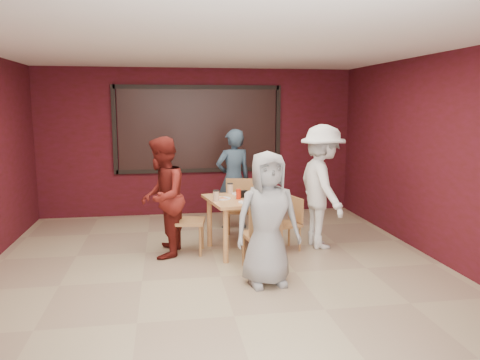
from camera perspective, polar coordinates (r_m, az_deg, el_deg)
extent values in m
plane|color=tan|center=(5.94, -2.36, -11.67)|extent=(7.00, 7.00, 0.00)
cube|color=black|center=(9.00, -5.08, 6.18)|extent=(3.00, 0.02, 1.50)
cube|color=tan|center=(6.71, 0.45, -2.40)|extent=(1.16, 1.16, 0.04)
cylinder|color=tan|center=(7.05, -3.74, -5.14)|extent=(0.07, 0.07, 0.75)
cylinder|color=tan|center=(7.30, 2.33, -4.63)|extent=(0.07, 0.07, 0.75)
cylinder|color=tan|center=(6.31, -1.74, -6.83)|extent=(0.07, 0.07, 0.75)
cylinder|color=tan|center=(6.59, 4.92, -6.17)|extent=(0.07, 0.07, 0.75)
cylinder|color=silver|center=(6.40, 0.92, -2.72)|extent=(0.25, 0.25, 0.01)
cone|color=#C67945|center=(6.40, 0.92, -2.59)|extent=(0.23, 0.23, 0.02)
cylinder|color=beige|center=(6.32, 2.31, -2.29)|extent=(0.09, 0.09, 0.14)
cylinder|color=black|center=(6.31, 2.31, -1.61)|extent=(0.09, 0.09, 0.01)
cylinder|color=silver|center=(7.01, 0.01, -1.67)|extent=(0.25, 0.25, 0.01)
cone|color=#C67945|center=(7.01, 0.01, -1.55)|extent=(0.23, 0.23, 0.02)
cylinder|color=beige|center=(7.07, -1.21, -1.05)|extent=(0.09, 0.09, 0.14)
cylinder|color=black|center=(7.06, -1.21, -0.44)|extent=(0.09, 0.09, 0.01)
cylinder|color=silver|center=(6.66, -2.23, -2.26)|extent=(0.25, 0.25, 0.01)
cone|color=#C67945|center=(6.66, -2.23, -2.13)|extent=(0.23, 0.23, 0.02)
cylinder|color=beige|center=(6.50, -2.93, -1.97)|extent=(0.09, 0.09, 0.14)
cylinder|color=black|center=(6.49, -2.93, -1.31)|extent=(0.09, 0.09, 0.01)
cylinder|color=silver|center=(6.76, 3.08, -2.09)|extent=(0.25, 0.25, 0.01)
cone|color=#C67945|center=(6.76, 3.08, -1.96)|extent=(0.23, 0.23, 0.02)
cylinder|color=beige|center=(6.91, 3.63, -1.32)|extent=(0.09, 0.09, 0.14)
cylinder|color=black|center=(6.89, 3.63, -0.70)|extent=(0.09, 0.09, 0.01)
cylinder|color=silver|center=(6.68, 1.20, -1.83)|extent=(0.06, 0.06, 0.10)
cylinder|color=silver|center=(6.62, 0.75, -2.00)|extent=(0.05, 0.05, 0.08)
cylinder|color=#B4230C|center=(6.63, -0.19, -1.72)|extent=(0.07, 0.07, 0.15)
cube|color=black|center=(6.75, 0.40, -1.71)|extent=(0.12, 0.09, 0.10)
cube|color=#A77941|center=(6.07, 2.55, -6.72)|extent=(0.49, 0.49, 0.04)
cylinder|color=#A77941|center=(6.36, 3.55, -8.21)|extent=(0.04, 0.04, 0.43)
cylinder|color=#A77941|center=(6.25, 0.43, -8.50)|extent=(0.04, 0.04, 0.43)
cylinder|color=#A77941|center=(6.04, 4.71, -9.17)|extent=(0.04, 0.04, 0.43)
cylinder|color=#A77941|center=(5.93, 1.43, -9.51)|extent=(0.04, 0.04, 0.43)
cube|color=#A77941|center=(5.82, 3.19, -4.84)|extent=(0.44, 0.09, 0.42)
cube|color=#A77941|center=(7.42, -0.12, -3.68)|extent=(0.54, 0.54, 0.04)
cylinder|color=#A77941|center=(7.32, -1.66, -5.82)|extent=(0.04, 0.04, 0.44)
cylinder|color=#A77941|center=(7.29, 1.21, -5.87)|extent=(0.04, 0.04, 0.44)
cylinder|color=#A77941|center=(7.67, -1.38, -5.12)|extent=(0.04, 0.04, 0.44)
cylinder|color=#A77941|center=(7.65, 1.36, -5.16)|extent=(0.04, 0.04, 0.44)
cube|color=#A77941|center=(7.57, 0.00, -1.43)|extent=(0.45, 0.14, 0.43)
cube|color=#A77941|center=(6.75, -6.31, -5.04)|extent=(0.52, 0.52, 0.04)
cylinder|color=#A77941|center=(6.62, -4.87, -7.47)|extent=(0.04, 0.04, 0.44)
cylinder|color=#A77941|center=(6.97, -4.61, -6.62)|extent=(0.04, 0.04, 0.44)
cylinder|color=#A77941|center=(6.66, -8.02, -7.42)|extent=(0.04, 0.04, 0.44)
cylinder|color=#A77941|center=(7.01, -7.60, -6.58)|extent=(0.04, 0.04, 0.44)
cube|color=#A77941|center=(6.72, -8.08, -2.89)|extent=(0.11, 0.45, 0.43)
cube|color=#A77941|center=(6.89, 5.59, -5.41)|extent=(0.46, 0.46, 0.04)
cylinder|color=#A77941|center=(7.00, 3.85, -6.87)|extent=(0.03, 0.03, 0.37)
cylinder|color=#A77941|center=(6.75, 5.11, -7.50)|extent=(0.03, 0.03, 0.37)
cylinder|color=#A77941|center=(7.14, 5.99, -6.56)|extent=(0.03, 0.03, 0.37)
cylinder|color=#A77941|center=(6.90, 7.30, -7.16)|extent=(0.03, 0.03, 0.37)
cube|color=#A77941|center=(6.93, 6.82, -3.54)|extent=(0.13, 0.37, 0.36)
imported|color=#979797|center=(5.48, 3.37, -4.76)|extent=(0.83, 0.58, 1.59)
imported|color=#2E4153|center=(7.99, -0.81, 0.11)|extent=(0.70, 0.54, 1.71)
imported|color=#601612|center=(6.59, -9.47, -2.09)|extent=(0.76, 0.91, 1.68)
imported|color=white|center=(7.01, 9.95, -0.80)|extent=(0.76, 1.23, 1.83)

